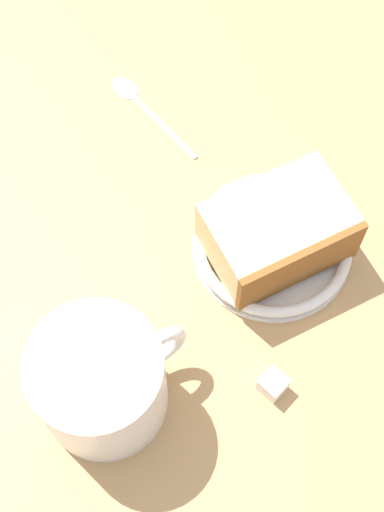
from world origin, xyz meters
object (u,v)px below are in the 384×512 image
object	(u,v)px
small_plate	(272,245)
sugar_cube	(273,384)
teaspoon	(137,98)
tea_mug	(100,382)
cake_slice	(277,232)

from	to	relation	value
small_plate	sugar_cube	bearing A→B (deg)	105.54
teaspoon	tea_mug	bearing A→B (deg)	104.77
teaspoon	cake_slice	bearing A→B (deg)	145.37
tea_mug	sugar_cube	size ratio (longest dim) A/B	5.77
cake_slice	tea_mug	size ratio (longest dim) A/B	1.24
small_plate	sugar_cube	world-z (taller)	sugar_cube
small_plate	tea_mug	distance (cm)	18.97
tea_mug	sugar_cube	world-z (taller)	tea_mug
small_plate	tea_mug	world-z (taller)	tea_mug
sugar_cube	teaspoon	bearing A→B (deg)	-49.62
tea_mug	teaspoon	world-z (taller)	tea_mug
tea_mug	teaspoon	bearing A→B (deg)	-75.23
small_plate	teaspoon	size ratio (longest dim) A/B	1.27
small_plate	tea_mug	bearing A→B (deg)	61.82
cake_slice	teaspoon	xyz separation A→B (cm)	(16.18, -11.18, -3.32)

